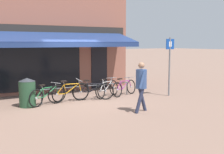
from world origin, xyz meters
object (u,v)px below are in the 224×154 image
Objects in this scene: bicycle_green at (47,95)px; pedestrian_adult at (141,82)px; bicycle_silver at (107,89)px; parking_sign at (170,61)px; bicycle_orange at (69,92)px; bicycle_black at (93,91)px; bicycle_purple at (124,88)px; litter_bin at (27,92)px.

bicycle_green is 3.62m from pedestrian_adult.
parking_sign is at bearing -52.27° from bicycle_silver.
pedestrian_adult reaches higher than bicycle_orange.
bicycle_green is 1.01× the size of bicycle_silver.
bicycle_black reaches higher than bicycle_purple.
litter_bin is at bearing 170.15° from parking_sign.
bicycle_green is 0.63× the size of parking_sign.
bicycle_orange is 2.61m from bicycle_purple.
pedestrian_adult is (-1.14, -2.76, 0.67)m from bicycle_purple.
litter_bin is at bearing 160.14° from bicycle_purple.
bicycle_black is 1.50× the size of litter_bin.
litter_bin reaches higher than bicycle_silver.
bicycle_purple is (1.62, 0.16, -0.01)m from bicycle_black.
bicycle_silver is at bearing 40.69° from bicycle_black.
bicycle_silver is at bearing -90.99° from pedestrian_adult.
bicycle_orange is at bearing -160.93° from bicycle_black.
bicycle_silver is at bearing -21.22° from bicycle_green.
litter_bin is (-2.59, 0.12, 0.16)m from bicycle_black.
bicycle_orange is at bearing -55.87° from pedestrian_adult.
litter_bin is 6.02m from parking_sign.
bicycle_orange is 1.09× the size of bicycle_purple.
pedestrian_adult is (0.48, -2.60, 0.65)m from bicycle_black.
litter_bin reaches higher than bicycle_black.
parking_sign is (1.64, -1.06, 1.19)m from bicycle_purple.
bicycle_silver reaches higher than bicycle_green.
litter_bin is at bearing -36.14° from pedestrian_adult.
bicycle_green is 1.01× the size of bicycle_black.
pedestrian_adult reaches higher than bicycle_green.
bicycle_orange is 0.99m from bicycle_black.
litter_bin is (-0.73, 0.04, 0.17)m from bicycle_green.
parking_sign is at bearing -143.16° from pedestrian_adult.
bicycle_silver is 1.51× the size of litter_bin.
bicycle_black is 1.63m from bicycle_purple.
pedestrian_adult reaches higher than litter_bin.
pedestrian_adult is 4.13m from litter_bin.
parking_sign reaches higher than bicycle_silver.
bicycle_orange is 0.70× the size of parking_sign.
bicycle_orange reaches higher than bicycle_green.
pedestrian_adult is at bearing -123.77° from bicycle_silver.
bicycle_silver is (1.79, 0.16, -0.03)m from bicycle_orange.
bicycle_purple is 2.28m from parking_sign.
bicycle_purple is at bearing -107.10° from pedestrian_adult.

